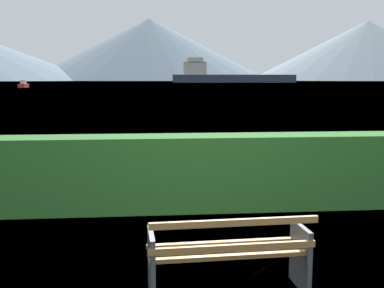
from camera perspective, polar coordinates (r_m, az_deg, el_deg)
water_surface at (r=311.02m, az=-5.10°, el=7.61°), size 620.00×620.00×0.00m
park_bench at (r=4.84m, az=4.53°, el=-13.34°), size 1.67×0.66×0.87m
hedge_row at (r=7.82m, az=0.59°, el=-3.49°), size 8.22×0.74×1.25m
cargo_ship_large at (r=259.88m, az=3.98°, el=8.37°), size 67.93×12.77×13.45m
sailboat_mid at (r=121.27m, az=-20.00°, el=6.83°), size 1.63×5.10×1.84m
distant_hills at (r=556.78m, az=-9.23°, el=11.38°), size 820.40×389.41×76.39m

